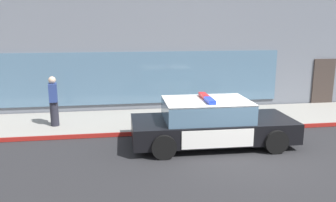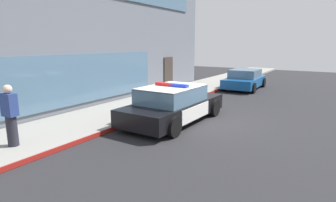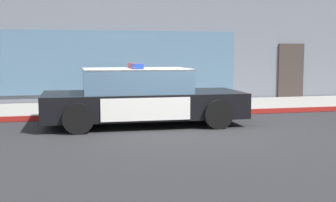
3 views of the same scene
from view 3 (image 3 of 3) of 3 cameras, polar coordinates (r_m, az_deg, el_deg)
ground at (r=10.01m, az=2.67°, el=-3.78°), size 48.00×48.00×0.00m
sidewalk at (r=13.50m, az=-1.53°, el=-0.86°), size 48.00×3.00×0.15m
curb_red_paint at (r=12.03m, az=-0.08°, el=-1.72°), size 28.80×0.04×0.14m
storefront_building at (r=19.48m, az=-6.15°, el=12.51°), size 18.89×9.18×7.79m
police_cruiser at (r=10.67m, az=-3.51°, el=0.52°), size 4.84×2.22×1.49m
fire_hydrant at (r=12.26m, az=-4.02°, el=0.42°), size 0.34×0.39×0.73m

